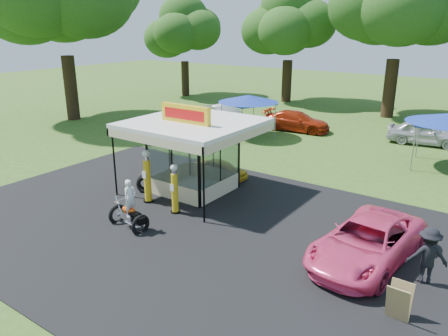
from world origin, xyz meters
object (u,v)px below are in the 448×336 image
(kiosk_car, at_px, (221,169))
(tent_east, at_px, (448,119))
(gas_station_kiosk, at_px, (194,155))
(gas_pump_right, at_px, (175,190))
(spectator_east_a, at_px, (428,256))
(motorcycle, at_px, (130,209))
(bg_car_c, at_px, (424,133))
(gas_pump_left, at_px, (147,178))
(pink_sedan, at_px, (367,242))
(bg_car_b, at_px, (297,121))
(tent_west, at_px, (248,99))
(bg_car_a, at_px, (224,117))
(a_frame_sign, at_px, (399,302))

(kiosk_car, xyz_separation_m, tent_east, (8.87, 8.43, 2.25))
(gas_station_kiosk, height_order, tent_east, gas_station_kiosk)
(gas_pump_right, height_order, tent_east, tent_east)
(spectator_east_a, bearing_deg, motorcycle, -9.48)
(kiosk_car, bearing_deg, bg_car_c, -28.34)
(gas_pump_left, bearing_deg, pink_sedan, 3.06)
(spectator_east_a, bearing_deg, bg_car_c, -101.80)
(gas_pump_right, height_order, bg_car_b, gas_pump_right)
(gas_pump_right, bearing_deg, bg_car_c, 71.16)
(gas_pump_right, xyz_separation_m, bg_car_c, (6.04, 17.69, -0.26))
(kiosk_car, bearing_deg, gas_pump_right, -168.22)
(gas_pump_right, distance_m, bg_car_c, 18.70)
(pink_sedan, bearing_deg, tent_west, 141.23)
(motorcycle, xyz_separation_m, tent_east, (8.36, 15.18, 1.92))
(bg_car_a, xyz_separation_m, tent_west, (2.95, -1.31, 1.80))
(gas_station_kiosk, height_order, motorcycle, gas_station_kiosk)
(pink_sedan, relative_size, tent_west, 1.27)
(pink_sedan, bearing_deg, kiosk_car, 161.38)
(kiosk_car, height_order, pink_sedan, pink_sedan)
(motorcycle, bearing_deg, tent_east, 67.83)
(spectator_east_a, bearing_deg, gas_pump_right, -20.75)
(gas_station_kiosk, xyz_separation_m, motorcycle, (0.51, -4.55, -0.97))
(gas_pump_left, bearing_deg, a_frame_sign, -10.17)
(kiosk_car, xyz_separation_m, bg_car_a, (-6.50, 9.47, 0.36))
(gas_pump_left, relative_size, kiosk_car, 0.86)
(bg_car_c, distance_m, tent_west, 11.77)
(a_frame_sign, bearing_deg, spectator_east_a, 86.06)
(motorcycle, distance_m, tent_west, 15.56)
(a_frame_sign, distance_m, bg_car_a, 23.28)
(gas_pump_right, bearing_deg, tent_east, 58.95)
(pink_sedan, height_order, spectator_east_a, spectator_east_a)
(gas_station_kiosk, height_order, tent_west, gas_station_kiosk)
(gas_pump_right, height_order, kiosk_car, gas_pump_right)
(gas_pump_left, relative_size, motorcycle, 1.16)
(gas_pump_right, bearing_deg, a_frame_sign, -10.88)
(a_frame_sign, distance_m, pink_sedan, 3.03)
(gas_station_kiosk, height_order, bg_car_a, gas_station_kiosk)
(tent_east, bearing_deg, motorcycle, -118.85)
(bg_car_a, bearing_deg, motorcycle, -143.29)
(spectator_east_a, height_order, bg_car_b, spectator_east_a)
(bg_car_a, height_order, tent_west, tent_west)
(gas_pump_right, height_order, tent_west, tent_west)
(gas_pump_right, distance_m, a_frame_sign, 9.63)
(gas_pump_left, distance_m, kiosk_car, 4.61)
(a_frame_sign, distance_m, kiosk_car, 12.29)
(tent_west, height_order, tent_east, tent_east)
(bg_car_a, distance_m, bg_car_c, 13.97)
(kiosk_car, distance_m, tent_east, 12.44)
(bg_car_a, bearing_deg, gas_pump_right, -138.81)
(bg_car_a, distance_m, tent_west, 3.70)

